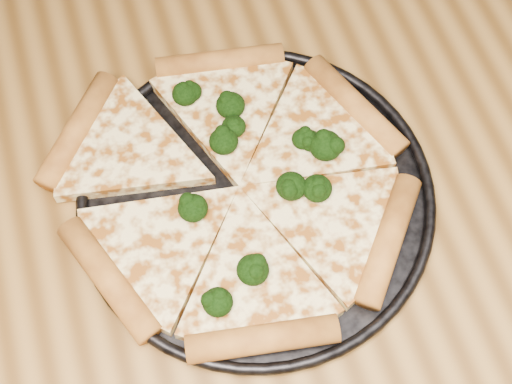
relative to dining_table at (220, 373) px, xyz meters
name	(u,v)px	position (x,y,z in m)	size (l,w,h in m)	color
dining_table	(220,373)	(0.00, 0.00, 0.00)	(1.20, 0.90, 0.75)	olive
pizza_pan	(256,196)	(0.08, 0.13, 0.10)	(0.34, 0.34, 0.02)	black
pizza	(235,186)	(0.06, 0.14, 0.11)	(0.35, 0.33, 0.03)	#FFEC9C
broccoli_florets	(255,168)	(0.08, 0.14, 0.12)	(0.17, 0.24, 0.02)	black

